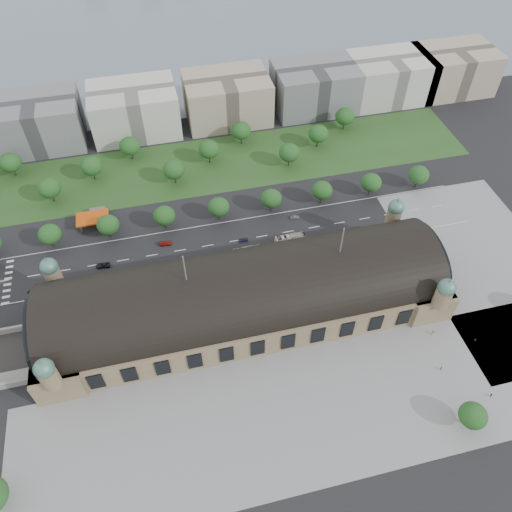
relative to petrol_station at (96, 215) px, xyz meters
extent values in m
plane|color=black|center=(53.91, -65.28, -2.95)|extent=(900.00, 900.00, 0.00)
cube|color=#8D7657|center=(53.91, -65.28, 3.05)|extent=(150.00, 40.00, 12.00)
cube|color=#8D7657|center=(-13.09, -65.28, 3.05)|extent=(16.00, 43.00, 12.00)
cube|color=#8D7657|center=(120.91, -65.28, 3.05)|extent=(16.00, 43.00, 12.00)
cylinder|color=black|center=(53.91, -65.28, 9.05)|extent=(144.00, 37.60, 37.60)
cylinder|color=black|center=(-19.09, -65.28, 11.05)|extent=(1.20, 32.00, 32.00)
cylinder|color=black|center=(126.91, -65.28, 11.05)|extent=(1.20, 32.00, 32.00)
cylinder|color=#8D7657|center=(-13.09, -44.28, 13.05)|extent=(6.00, 6.00, 8.00)
sphere|color=#4C7B6B|center=(-13.09, -44.28, 18.55)|extent=(6.40, 6.40, 6.40)
cone|color=#4C7B6B|center=(-13.09, -44.28, 22.55)|extent=(1.00, 1.00, 2.50)
cylinder|color=#8D7657|center=(120.91, -44.28, 13.05)|extent=(6.00, 6.00, 8.00)
sphere|color=#4C7B6B|center=(120.91, -44.28, 18.55)|extent=(6.40, 6.40, 6.40)
cone|color=#4C7B6B|center=(120.91, -44.28, 22.55)|extent=(1.00, 1.00, 2.50)
cylinder|color=#8D7657|center=(-13.09, -86.28, 13.05)|extent=(6.00, 6.00, 8.00)
sphere|color=#4C7B6B|center=(-13.09, -86.28, 18.55)|extent=(6.40, 6.40, 6.40)
cone|color=#4C7B6B|center=(-13.09, -86.28, 22.55)|extent=(1.00, 1.00, 2.50)
cylinder|color=#8D7657|center=(120.91, -86.28, 13.05)|extent=(6.00, 6.00, 8.00)
sphere|color=#4C7B6B|center=(120.91, -86.28, 18.55)|extent=(6.40, 6.40, 6.40)
cone|color=#4C7B6B|center=(120.91, -86.28, 22.55)|extent=(1.00, 1.00, 2.50)
cylinder|color=#59595B|center=(33.91, -65.28, 28.55)|extent=(0.50, 0.50, 12.00)
cylinder|color=#59595B|center=(88.91, -65.28, 28.55)|extent=(0.50, 0.50, 12.00)
cube|color=gray|center=(63.91, -109.28, -2.95)|extent=(190.00, 48.00, 0.12)
cube|color=gray|center=(156.91, -65.28, -2.95)|extent=(56.00, 100.00, 0.12)
cube|color=black|center=(33.91, -27.28, -2.95)|extent=(260.00, 26.00, 0.10)
cube|color=#274A1D|center=(38.91, 27.72, -2.95)|extent=(300.00, 45.00, 0.10)
cube|color=#C5470B|center=(-1.09, -3.28, 1.75)|extent=(14.00, 9.00, 0.70)
cube|color=#59595B|center=(0.91, 2.72, -1.35)|extent=(7.00, 5.00, 3.20)
cylinder|color=#59595B|center=(-6.59, -0.08, -0.75)|extent=(0.50, 0.50, 4.40)
cylinder|color=#59595B|center=(4.41, -0.08, -0.75)|extent=(0.50, 0.50, 4.40)
cylinder|color=#59595B|center=(-6.59, -6.48, -0.75)|extent=(0.50, 0.50, 4.40)
cylinder|color=#59595B|center=(4.41, -6.48, -0.75)|extent=(0.50, 0.50, 4.40)
cube|color=slate|center=(53.91, 232.72, -2.95)|extent=(700.00, 320.00, 0.08)
cube|color=slate|center=(-26.09, 67.72, 9.05)|extent=(45.00, 32.00, 24.00)
cube|color=silver|center=(23.91, 67.72, 9.05)|extent=(45.00, 32.00, 24.00)
cube|color=tan|center=(73.91, 67.72, 9.05)|extent=(45.00, 32.00, 24.00)
cube|color=slate|center=(123.91, 67.72, 9.05)|extent=(45.00, 32.00, 24.00)
cube|color=silver|center=(168.91, 67.72, 9.05)|extent=(45.00, 32.00, 24.00)
cube|color=tan|center=(208.91, 67.72, 9.05)|extent=(45.00, 32.00, 24.00)
cylinder|color=#2D2116|center=(-18.09, -12.28, -0.79)|extent=(0.70, 0.70, 4.32)
ellipsoid|color=#194217|center=(-18.09, -12.28, 4.49)|extent=(9.60, 9.60, 8.16)
cylinder|color=#2D2116|center=(5.91, -12.28, -0.79)|extent=(0.70, 0.70, 4.32)
ellipsoid|color=#194217|center=(5.91, -12.28, 4.49)|extent=(9.60, 9.60, 8.16)
cylinder|color=#2D2116|center=(29.91, -12.28, -0.79)|extent=(0.70, 0.70, 4.32)
ellipsoid|color=#194217|center=(29.91, -12.28, 4.49)|extent=(9.60, 9.60, 8.16)
cylinder|color=#2D2116|center=(53.91, -12.28, -0.79)|extent=(0.70, 0.70, 4.32)
ellipsoid|color=#194217|center=(53.91, -12.28, 4.49)|extent=(9.60, 9.60, 8.16)
cylinder|color=#2D2116|center=(77.91, -12.28, -0.79)|extent=(0.70, 0.70, 4.32)
ellipsoid|color=#194217|center=(77.91, -12.28, 4.49)|extent=(9.60, 9.60, 8.16)
cylinder|color=#2D2116|center=(101.91, -12.28, -0.79)|extent=(0.70, 0.70, 4.32)
ellipsoid|color=#194217|center=(101.91, -12.28, 4.49)|extent=(9.60, 9.60, 8.16)
cylinder|color=#2D2116|center=(125.91, -12.28, -0.79)|extent=(0.70, 0.70, 4.32)
ellipsoid|color=#194217|center=(125.91, -12.28, 4.49)|extent=(9.60, 9.60, 8.16)
cylinder|color=#2D2116|center=(149.91, -12.28, -0.79)|extent=(0.70, 0.70, 4.32)
ellipsoid|color=#194217|center=(149.91, -12.28, 4.49)|extent=(9.60, 9.60, 8.16)
cylinder|color=#2D2116|center=(-38.09, 41.72, -0.61)|extent=(0.70, 0.70, 4.68)
ellipsoid|color=#194217|center=(-38.09, 41.72, 5.11)|extent=(10.40, 10.40, 8.84)
cylinder|color=#2D2116|center=(-19.09, 17.72, -0.61)|extent=(0.70, 0.70, 4.68)
ellipsoid|color=#194217|center=(-19.09, 17.72, 5.11)|extent=(10.40, 10.40, 8.84)
cylinder|color=#2D2116|center=(-0.09, 29.72, -0.61)|extent=(0.70, 0.70, 4.68)
ellipsoid|color=#194217|center=(-0.09, 29.72, 5.11)|extent=(10.40, 10.40, 8.84)
cylinder|color=#2D2116|center=(18.91, 41.72, -0.61)|extent=(0.70, 0.70, 4.68)
ellipsoid|color=#194217|center=(18.91, 41.72, 5.11)|extent=(10.40, 10.40, 8.84)
cylinder|color=#2D2116|center=(37.91, 17.72, -0.61)|extent=(0.70, 0.70, 4.68)
ellipsoid|color=#194217|center=(37.91, 17.72, 5.11)|extent=(10.40, 10.40, 8.84)
cylinder|color=#2D2116|center=(56.91, 29.72, -0.61)|extent=(0.70, 0.70, 4.68)
ellipsoid|color=#194217|center=(56.91, 29.72, 5.11)|extent=(10.40, 10.40, 8.84)
cylinder|color=#2D2116|center=(75.91, 41.72, -0.61)|extent=(0.70, 0.70, 4.68)
ellipsoid|color=#194217|center=(75.91, 41.72, 5.11)|extent=(10.40, 10.40, 8.84)
cylinder|color=#2D2116|center=(94.91, 17.72, -0.61)|extent=(0.70, 0.70, 4.68)
ellipsoid|color=#194217|center=(94.91, 17.72, 5.11)|extent=(10.40, 10.40, 8.84)
cylinder|color=#2D2116|center=(113.91, 29.72, -0.61)|extent=(0.70, 0.70, 4.68)
ellipsoid|color=#194217|center=(113.91, 29.72, 5.11)|extent=(10.40, 10.40, 8.84)
cylinder|color=#2D2116|center=(132.91, 41.72, -0.61)|extent=(0.70, 0.70, 4.68)
ellipsoid|color=#194217|center=(132.91, 41.72, 5.11)|extent=(10.40, 10.40, 8.84)
cylinder|color=#2D2116|center=(113.91, -125.28, -0.97)|extent=(0.70, 0.70, 3.96)
ellipsoid|color=#194217|center=(113.91, -125.28, 3.87)|extent=(9.00, 9.00, 7.65)
imported|color=black|center=(1.75, -28.87, -2.16)|extent=(5.89, 3.07, 1.59)
imported|color=maroon|center=(28.47, -22.40, -2.13)|extent=(5.82, 2.84, 1.63)
imported|color=#1D1A4A|center=(61.40, -28.17, -2.27)|extent=(4.06, 1.81, 1.36)
imported|color=#55575C|center=(87.11, -19.83, -2.28)|extent=(4.21, 1.84, 1.34)
imported|color=black|center=(-25.98, -44.28, -2.28)|extent=(4.23, 3.11, 1.33)
imported|color=maroon|center=(2.48, -40.28, -2.31)|extent=(5.09, 3.74, 1.29)
imported|color=#1D1C4F|center=(-4.35, -41.75, -2.20)|extent=(5.56, 3.77, 1.50)
imported|color=slate|center=(13.44, -40.28, -2.23)|extent=(4.54, 3.36, 1.44)
imported|color=silver|center=(11.47, -44.28, -2.18)|extent=(4.92, 3.50, 1.54)
imported|color=#959A9E|center=(13.97, -40.28, -2.30)|extent=(5.13, 3.88, 1.29)
imported|color=black|center=(35.52, -42.72, -2.25)|extent=(5.12, 4.11, 1.39)
imported|color=red|center=(42.43, -38.28, -1.42)|extent=(11.08, 2.91, 3.07)
imported|color=white|center=(61.14, -35.78, -1.27)|extent=(12.06, 2.92, 3.35)
imported|color=silver|center=(81.07, -33.28, -1.06)|extent=(13.57, 3.32, 3.77)
imported|color=gray|center=(119.10, -90.99, -1.96)|extent=(1.08, 0.79, 1.97)
imported|color=gray|center=(115.18, -105.18, -1.97)|extent=(0.85, 0.80, 1.96)
imported|color=gray|center=(132.86, -97.36, -2.10)|extent=(0.84, 0.96, 1.70)
imported|color=gray|center=(126.64, -118.28, -2.15)|extent=(0.98, 1.10, 1.60)
camera|label=1|loc=(31.91, -174.64, 153.84)|focal=35.00mm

